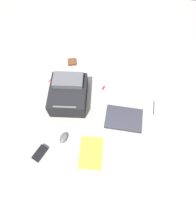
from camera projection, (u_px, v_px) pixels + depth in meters
name	position (u px, v px, depth m)	size (l,w,h in m)	color
ground_plane	(97.00, 113.00, 1.68)	(3.92, 3.92, 0.00)	gray
backpack	(69.00, 94.00, 1.67)	(0.40, 0.44, 0.22)	black
laptop	(124.00, 118.00, 1.64)	(0.35, 0.26, 0.03)	#24242C
book_manual	(144.00, 155.00, 1.50)	(0.25, 0.30, 0.01)	silver
book_red	(91.00, 153.00, 1.51)	(0.24, 0.30, 0.01)	silver
computer_mouse	(64.00, 138.00, 1.56)	(0.06, 0.10, 0.03)	#4C4C51
cable_coil	(99.00, 67.00, 1.93)	(0.14, 0.14, 0.01)	silver
power_brick	(40.00, 153.00, 1.50)	(0.06, 0.14, 0.03)	black
pen_black	(53.00, 77.00, 1.87)	(0.01, 0.01, 0.15)	red
pen_blue	(154.00, 107.00, 1.71)	(0.01, 0.01, 0.15)	black
earbud_pouch	(72.00, 62.00, 1.95)	(0.09, 0.09, 0.03)	#59331E
usb_stick	(104.00, 88.00, 1.81)	(0.02, 0.05, 0.01)	#B21919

